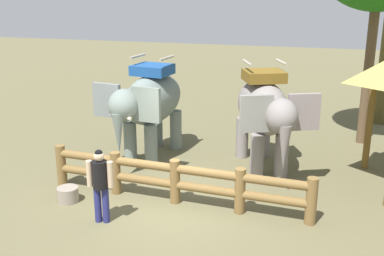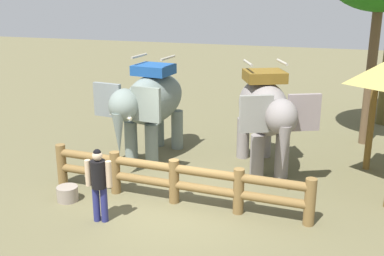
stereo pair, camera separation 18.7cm
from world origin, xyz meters
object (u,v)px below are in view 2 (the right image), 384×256
object	(u,v)px
elephant_near_left	(150,102)
elephant_center	(265,111)
log_fence	(174,178)
tourist_woman_in_black	(99,180)
feed_bucket	(68,194)

from	to	relation	value
elephant_near_left	elephant_center	size ratio (longest dim) A/B	1.00
log_fence	elephant_near_left	bearing A→B (deg)	121.37
log_fence	tourist_woman_in_black	distance (m)	1.82
elephant_center	log_fence	bearing A→B (deg)	-122.50
elephant_near_left	elephant_center	bearing A→B (deg)	-0.44
tourist_woman_in_black	elephant_center	bearing A→B (deg)	53.86
log_fence	tourist_woman_in_black	xyz separation A→B (m)	(-1.21, -1.32, 0.34)
log_fence	elephant_center	xyz separation A→B (m)	(1.67, 2.62, 1.06)
elephant_center	tourist_woman_in_black	size ratio (longest dim) A/B	2.14
elephant_center	tourist_woman_in_black	bearing A→B (deg)	-126.14
feed_bucket	log_fence	bearing A→B (deg)	14.95
tourist_woman_in_black	log_fence	bearing A→B (deg)	47.55
elephant_near_left	elephant_center	world-z (taller)	elephant_near_left
log_fence	tourist_woman_in_black	world-z (taller)	tourist_woman_in_black
elephant_near_left	feed_bucket	bearing A→B (deg)	-103.94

